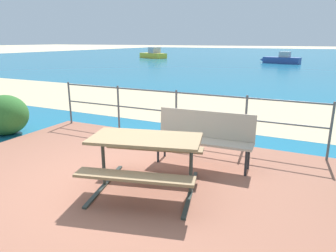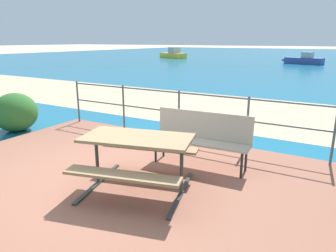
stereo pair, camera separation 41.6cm
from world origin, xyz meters
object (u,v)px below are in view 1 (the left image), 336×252
picnic_table (146,151)px  park_bench (204,134)px  boat_near (281,60)px  boat_far (153,54)px

picnic_table → park_bench: 1.34m
boat_near → picnic_table: bearing=105.2°
picnic_table → park_bench: bearing=57.8°
park_bench → boat_far: size_ratio=0.40×
picnic_table → boat_far: size_ratio=0.42×
park_bench → boat_far: (-16.73, 29.38, -0.16)m
park_bench → boat_far: 33.81m
park_bench → boat_near: (-1.57, 26.57, -0.23)m
picnic_table → park_bench: park_bench is taller
park_bench → boat_near: size_ratio=0.44×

